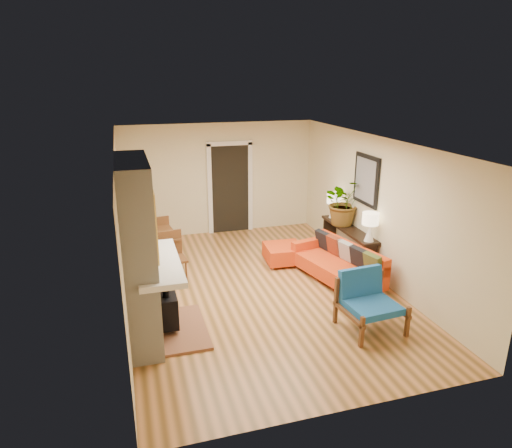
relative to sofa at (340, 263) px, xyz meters
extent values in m
plane|color=tan|center=(-1.55, 0.05, -0.32)|extent=(6.50, 6.50, 0.00)
plane|color=white|center=(-1.55, 0.05, 2.28)|extent=(6.50, 6.50, 0.00)
plane|color=beige|center=(-1.55, 3.30, 0.98)|extent=(4.50, 0.00, 4.50)
plane|color=beige|center=(-1.55, -3.20, 0.98)|extent=(4.50, 0.00, 4.50)
plane|color=beige|center=(-3.80, 0.05, 0.98)|extent=(0.00, 6.50, 6.50)
plane|color=beige|center=(0.70, 0.05, 0.98)|extent=(0.00, 6.50, 6.50)
cube|color=black|center=(-1.30, 3.27, 0.73)|extent=(0.88, 0.06, 2.10)
cube|color=white|center=(-1.79, 3.26, 0.73)|extent=(0.10, 0.08, 2.18)
cube|color=white|center=(-0.81, 3.26, 0.73)|extent=(0.10, 0.08, 2.18)
cube|color=white|center=(-1.30, 3.26, 1.81)|extent=(1.08, 0.08, 0.10)
cube|color=black|center=(0.67, 0.45, 1.43)|extent=(0.04, 0.85, 0.95)
cube|color=slate|center=(0.65, 0.45, 1.43)|extent=(0.01, 0.70, 0.80)
cube|color=black|center=(-3.76, 0.40, 1.10)|extent=(0.06, 0.95, 0.02)
cube|color=black|center=(-3.76, 0.40, 1.40)|extent=(0.06, 0.95, 0.02)
cube|color=white|center=(-3.59, -0.95, 1.54)|extent=(0.42, 1.50, 1.48)
cube|color=white|center=(-3.59, -0.95, 0.24)|extent=(0.42, 1.50, 1.12)
cube|color=white|center=(-3.34, -0.95, 0.80)|extent=(0.60, 1.68, 0.08)
cube|color=black|center=(-3.37, -0.95, 0.13)|extent=(0.03, 0.72, 0.78)
cube|color=brown|center=(-3.08, -0.95, -0.30)|extent=(0.75, 1.30, 0.04)
cube|color=black|center=(-3.26, -0.95, 0.02)|extent=(0.30, 0.36, 0.48)
cylinder|color=black|center=(-3.26, -0.95, 0.46)|extent=(0.10, 0.10, 0.40)
cube|color=gold|center=(-3.36, -0.95, 1.43)|extent=(0.04, 0.95, 0.95)
cube|color=silver|center=(-3.34, -0.95, 1.43)|extent=(0.01, 0.82, 0.82)
cylinder|color=silver|center=(-0.18, -0.89, -0.28)|extent=(0.04, 0.04, 0.09)
cylinder|color=silver|center=(0.42, -0.74, -0.28)|extent=(0.04, 0.04, 0.09)
cylinder|color=silver|center=(-0.56, 0.71, -0.28)|extent=(0.04, 0.04, 0.09)
cylinder|color=silver|center=(0.04, 0.86, -0.28)|extent=(0.04, 0.04, 0.09)
cube|color=#E83F15|center=(-0.07, -0.01, -0.10)|extent=(1.21, 1.99, 0.27)
cube|color=#E83F15|center=(0.23, 0.06, 0.19)|extent=(0.60, 1.85, 0.31)
cube|color=#E83F15|center=(0.13, -0.84, 0.12)|extent=(0.81, 0.34, 0.18)
cube|color=#E83F15|center=(-0.27, 0.81, 0.12)|extent=(0.81, 0.34, 0.18)
cube|color=#445223|center=(0.27, -0.66, 0.23)|extent=(0.25, 0.39, 0.37)
cube|color=black|center=(0.19, -0.32, 0.23)|extent=(0.25, 0.39, 0.37)
cube|color=#9C9C97|center=(0.11, 0.03, 0.23)|extent=(0.25, 0.39, 0.37)
cube|color=maroon|center=(0.04, 0.33, 0.23)|extent=(0.25, 0.39, 0.37)
cube|color=black|center=(-0.04, 0.67, 0.23)|extent=(0.25, 0.39, 0.37)
cylinder|color=silver|center=(-1.04, 0.77, -0.29)|extent=(0.04, 0.04, 0.06)
cylinder|color=silver|center=(-0.46, 0.73, -0.29)|extent=(0.04, 0.04, 0.06)
cylinder|color=silver|center=(-1.01, 1.35, -0.29)|extent=(0.04, 0.04, 0.06)
cylinder|color=silver|center=(-0.42, 1.32, -0.29)|extent=(0.04, 0.04, 0.06)
cube|color=#E83F15|center=(-0.73, 1.04, -0.11)|extent=(0.77, 0.77, 0.31)
cube|color=brown|center=(-0.74, -1.76, 0.00)|extent=(0.12, 0.81, 0.05)
cube|color=brown|center=(-0.71, -2.11, -0.09)|extent=(0.06, 0.06, 0.47)
cube|color=brown|center=(-0.77, -1.40, 0.05)|extent=(0.06, 0.06, 0.75)
cube|color=brown|center=(0.03, -1.70, 0.00)|extent=(0.12, 0.81, 0.05)
cube|color=brown|center=(0.06, -2.05, -0.09)|extent=(0.06, 0.06, 0.47)
cube|color=brown|center=(0.00, -1.34, 0.05)|extent=(0.06, 0.06, 0.75)
cube|color=#1B57A4|center=(-0.36, -1.73, 0.07)|extent=(0.76, 0.72, 0.11)
cube|color=#1B57A4|center=(-0.38, -1.41, 0.32)|extent=(0.72, 0.23, 0.44)
cube|color=brown|center=(-3.20, 1.36, 0.43)|extent=(0.84, 1.10, 0.04)
cylinder|color=brown|center=(-3.42, 0.89, 0.04)|extent=(0.05, 0.05, 0.73)
cylinder|color=brown|center=(-2.86, 0.97, 0.04)|extent=(0.05, 0.05, 0.73)
cylinder|color=brown|center=(-3.54, 1.76, 0.04)|extent=(0.05, 0.05, 0.73)
cylinder|color=brown|center=(-2.98, 1.83, 0.04)|extent=(0.05, 0.05, 0.73)
cube|color=brown|center=(-2.96, 0.73, 0.13)|extent=(0.48, 0.48, 0.04)
cube|color=brown|center=(-2.98, 0.93, 0.39)|extent=(0.43, 0.10, 0.47)
cylinder|color=brown|center=(-3.10, 0.54, -0.10)|extent=(0.04, 0.04, 0.45)
cylinder|color=brown|center=(-2.76, 0.58, -0.10)|extent=(0.04, 0.04, 0.45)
cylinder|color=brown|center=(-3.15, 0.88, -0.10)|extent=(0.04, 0.04, 0.45)
cylinder|color=brown|center=(-2.81, 0.93, -0.10)|extent=(0.04, 0.04, 0.45)
cube|color=brown|center=(-3.14, 2.04, 0.13)|extent=(0.48, 0.48, 0.04)
cube|color=brown|center=(-3.11, 1.84, 0.39)|extent=(0.43, 0.10, 0.47)
cylinder|color=brown|center=(-3.29, 1.84, -0.10)|extent=(0.04, 0.04, 0.45)
cylinder|color=brown|center=(-2.94, 1.89, -0.10)|extent=(0.04, 0.04, 0.45)
cylinder|color=brown|center=(-3.33, 2.18, -0.10)|extent=(0.04, 0.04, 0.45)
cylinder|color=brown|center=(-2.99, 2.23, -0.10)|extent=(0.04, 0.04, 0.45)
cube|color=black|center=(0.52, 0.72, 0.38)|extent=(0.34, 1.85, 0.05)
cube|color=black|center=(0.52, -0.13, 0.02)|extent=(0.30, 0.04, 0.68)
cube|color=black|center=(0.52, 1.57, 0.02)|extent=(0.30, 0.04, 0.68)
cone|color=white|center=(0.52, -0.06, 0.55)|extent=(0.18, 0.18, 0.30)
cylinder|color=white|center=(0.52, -0.06, 0.73)|extent=(0.03, 0.03, 0.06)
cylinder|color=#FFEABF|center=(0.52, -0.06, 0.83)|extent=(0.30, 0.30, 0.22)
cone|color=white|center=(0.52, 1.45, 0.55)|extent=(0.18, 0.18, 0.30)
cylinder|color=white|center=(0.52, 1.45, 0.73)|extent=(0.03, 0.03, 0.06)
cylinder|color=#FFEABF|center=(0.52, 1.45, 0.83)|extent=(0.30, 0.30, 0.22)
imported|color=#1E5919|center=(0.51, 0.97, 0.88)|extent=(0.90, 0.79, 0.96)
camera|label=1|loc=(-3.69, -7.00, 3.31)|focal=32.00mm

